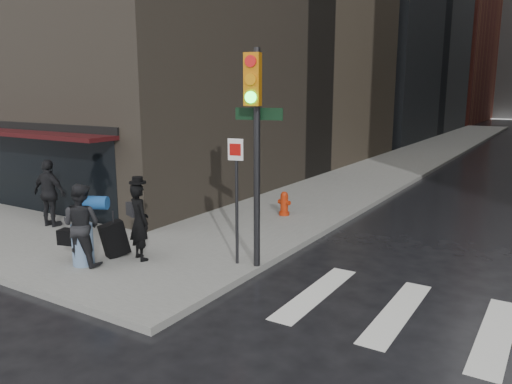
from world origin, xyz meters
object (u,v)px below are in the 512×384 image
man_overcoat (134,224)px  traffic_light (253,130)px  man_jeans (81,225)px  fire_hydrant (284,205)px  man_greycoat (50,193)px

man_overcoat → traffic_light: 3.48m
man_jeans → fire_hydrant: bearing=-120.2°
man_greycoat → fire_hydrant: size_ratio=2.57×
man_greycoat → traffic_light: 6.89m
man_greycoat → traffic_light: size_ratio=0.41×
fire_hydrant → traffic_light: bearing=-69.4°
man_overcoat → traffic_light: traffic_light is taller
man_overcoat → man_jeans: 1.12m
man_greycoat → fire_hydrant: bearing=-144.2°
man_jeans → man_greycoat: bearing=-42.2°
man_overcoat → man_greycoat: size_ratio=1.02×
traffic_light → man_overcoat: bearing=-172.4°
man_overcoat → man_greycoat: bearing=11.3°
man_greycoat → fire_hydrant: (4.94, 4.56, -0.62)m
man_greycoat → traffic_light: (6.58, 0.18, 2.01)m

